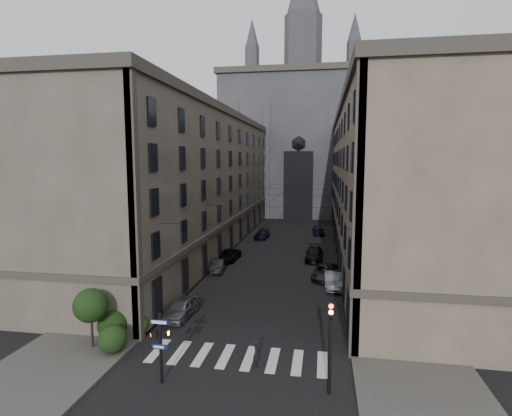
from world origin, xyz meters
The scene contains 20 objects.
ground centered at (0.00, 0.00, 0.00)m, with size 260.00×260.00×0.00m, color black.
sidewalk_left centered at (-10.50, 36.00, 0.07)m, with size 7.00×80.00×0.15m, color #383533.
sidewalk_right centered at (10.50, 36.00, 0.07)m, with size 7.00×80.00×0.15m, color #383533.
zebra_crossing centered at (0.00, 5.00, 0.01)m, with size 11.00×3.20×0.01m, color beige.
building_left centered at (-13.44, 36.00, 9.34)m, with size 13.60×60.60×18.85m.
building_right centered at (13.44, 36.00, 9.34)m, with size 13.60×60.60×18.85m.
gothic_tower centered at (0.00, 74.96, 17.80)m, with size 35.00×23.00×58.00m.
pedestrian_signal_left centered at (-3.51, 1.50, 2.32)m, with size 1.02×0.38×4.00m.
traffic_light_right centered at (5.60, 1.92, 3.29)m, with size 0.34×0.50×5.20m.
shrub_cluster centered at (-8.72, 5.01, 1.80)m, with size 3.90×4.40×3.90m.
tram_wires centered at (0.00, 35.63, 7.25)m, with size 14.00×60.00×0.43m.
car_left_near centered at (-5.65, 10.49, 0.73)m, with size 1.72×4.27×1.46m, color slate.
car_left_midnear centered at (-6.20, 23.39, 0.65)m, with size 1.37×3.93×1.29m, color black.
car_left_midfar centered at (-6.20, 28.28, 0.67)m, with size 2.23×4.84×1.34m, color black.
car_left_far centered at (-4.20, 42.47, 0.65)m, with size 1.82×4.49×1.30m, color black.
car_right_near centered at (6.20, 19.81, 0.76)m, with size 1.61×4.62×1.52m, color slate.
car_right_midnear centered at (5.49, 22.71, 0.72)m, with size 2.39×5.17×1.44m, color black.
car_right_midfar centered at (4.20, 30.28, 0.78)m, with size 2.18×5.36×1.55m, color black.
car_right_far centered at (4.43, 47.27, 0.75)m, with size 1.77×4.40×1.50m, color black.
pedestrian centered at (1.37, 4.09, 0.82)m, with size 0.60×0.39×1.64m, color black.
Camera 1 is at (5.09, -18.06, 12.24)m, focal length 28.00 mm.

